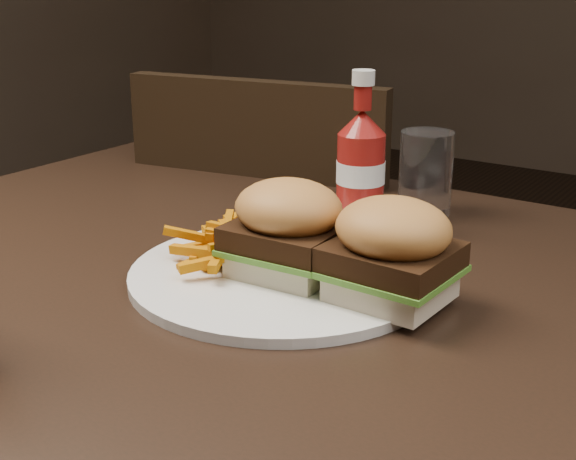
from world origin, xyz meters
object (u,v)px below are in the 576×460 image
Objects in this scene: ketchup_bottle at (360,181)px; tumbler at (426,173)px; dining_table at (306,300)px; plate at (282,274)px; chair_far at (304,318)px.

ketchup_bottle is 1.08× the size of tumbler.
plate is (-0.02, -0.01, 0.03)m from dining_table.
tumbler is (0.04, 0.10, -0.01)m from ketchup_bottle.
chair_far is 0.58m from ketchup_bottle.
dining_table reaches higher than chair_far.
chair_far is 1.39× the size of plate.
chair_far is 3.82× the size of ketchup_bottle.
chair_far is 4.14× the size of tumbler.
plate is at bearing -95.56° from tumbler.
tumbler is at bearing 89.24° from dining_table.
plate is at bearing -160.54° from dining_table.
ketchup_bottle reaches higher than tumbler.
dining_table is at bearing -90.76° from tumbler.
dining_table is 0.04m from plate.
tumbler is (0.00, 0.27, 0.08)m from dining_table.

